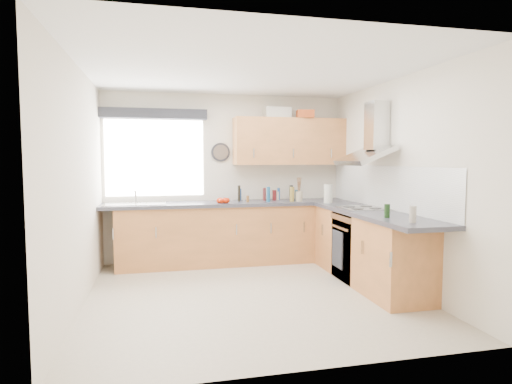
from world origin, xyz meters
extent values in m
plane|color=beige|center=(0.00, 0.00, 0.00)|extent=(3.60, 3.60, 0.00)
cube|color=white|center=(0.00, 0.00, 2.50)|extent=(3.60, 3.60, 0.02)
cube|color=silver|center=(0.00, 1.80, 1.25)|extent=(3.60, 0.02, 2.50)
cube|color=silver|center=(0.00, -1.80, 1.25)|extent=(3.60, 0.02, 2.50)
cube|color=silver|center=(-1.80, 0.00, 1.25)|extent=(0.02, 3.60, 2.50)
cube|color=silver|center=(1.80, 0.00, 1.25)|extent=(0.02, 3.60, 2.50)
cube|color=beige|center=(-1.05, 1.79, 1.55)|extent=(1.40, 0.02, 1.10)
cube|color=#212228|center=(-1.05, 1.70, 2.18)|extent=(1.50, 0.18, 0.14)
cube|color=white|center=(1.79, 0.30, 1.18)|extent=(0.01, 3.00, 0.54)
cube|color=#AB6937|center=(-0.10, 1.51, 0.43)|extent=(3.00, 0.58, 0.86)
cube|color=#AB6937|center=(1.50, 1.50, 0.43)|extent=(0.60, 0.60, 0.86)
cube|color=#AB6937|center=(1.51, 0.15, 0.43)|extent=(0.58, 2.10, 0.86)
cube|color=#2F2F38|center=(0.00, 1.50, 0.89)|extent=(3.60, 0.62, 0.05)
cube|color=#2F2F38|center=(1.50, 0.00, 0.89)|extent=(0.62, 2.42, 0.05)
cube|color=black|center=(1.50, 0.30, 0.42)|extent=(0.56, 0.58, 0.85)
cube|color=#B4B4B4|center=(1.50, 0.30, 0.92)|extent=(0.52, 0.52, 0.01)
cube|color=#AB6937|center=(0.95, 1.62, 1.80)|extent=(1.70, 0.35, 0.70)
cube|color=beige|center=(-1.00, 1.52, 0.40)|extent=(0.60, 0.59, 0.80)
cylinder|color=#212228|center=(-0.09, 1.76, 1.64)|extent=(0.28, 0.04, 0.28)
cube|color=beige|center=(0.77, 1.72, 2.23)|extent=(0.41, 0.30, 0.17)
cube|color=#9F3A14|center=(1.16, 1.52, 2.21)|extent=(0.29, 0.25, 0.11)
cylinder|color=tan|center=(1.01, 1.35, 0.98)|extent=(0.13, 0.13, 0.15)
cylinder|color=beige|center=(1.35, 1.05, 1.04)|extent=(0.14, 0.14, 0.26)
cylinder|color=brown|center=(0.25, 1.41, 0.96)|extent=(0.04, 0.04, 0.09)
cylinder|color=black|center=(0.15, 1.54, 1.03)|extent=(0.04, 0.04, 0.24)
cylinder|color=navy|center=(0.20, 1.70, 1.00)|extent=(0.04, 0.04, 0.18)
cylinder|color=navy|center=(0.55, 1.37, 1.02)|extent=(0.05, 0.05, 0.22)
cylinder|color=#BEB0A2|center=(0.76, 1.62, 0.97)|extent=(0.06, 0.06, 0.13)
cylinder|color=navy|center=(0.99, 1.39, 0.99)|extent=(0.05, 0.05, 0.17)
cylinder|color=#4F1013|center=(0.71, 1.60, 0.99)|extent=(0.06, 0.06, 0.15)
cylinder|color=black|center=(0.98, 1.64, 1.02)|extent=(0.05, 0.05, 0.22)
cylinder|color=navy|center=(0.78, 1.62, 1.00)|extent=(0.04, 0.04, 0.19)
cylinder|color=#511D1E|center=(0.55, 1.60, 1.01)|extent=(0.05, 0.05, 0.19)
cylinder|color=olive|center=(0.91, 1.36, 1.02)|extent=(0.07, 0.07, 0.21)
cylinder|color=#ABA092|center=(1.43, -0.91, 0.99)|extent=(0.07, 0.07, 0.17)
cylinder|color=#153312|center=(1.38, -0.52, 0.98)|extent=(0.06, 0.06, 0.14)
camera|label=1|loc=(-1.00, -4.64, 1.54)|focal=30.00mm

